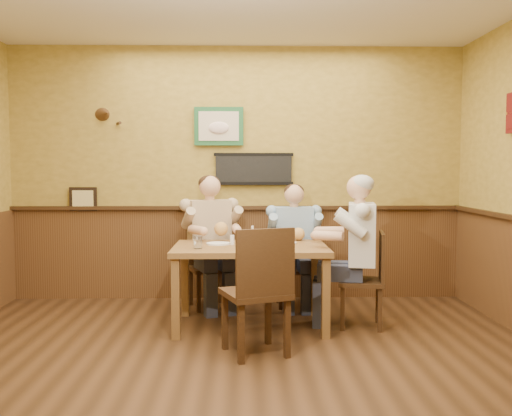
{
  "coord_description": "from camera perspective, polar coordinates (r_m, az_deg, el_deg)",
  "views": [
    {
      "loc": [
        0.07,
        -3.86,
        1.46
      ],
      "look_at": [
        0.18,
        1.27,
        1.1
      ],
      "focal_mm": 40.0,
      "sensor_mm": 36.0,
      "label": 1
    }
  ],
  "objects": [
    {
      "name": "dining_table",
      "position": [
        5.24,
        -0.56,
        -4.79
      ],
      "size": [
        1.4,
        0.9,
        0.75
      ],
      "color": "brown",
      "rests_on": "ground"
    },
    {
      "name": "salt_shaker",
      "position": [
        5.28,
        -2.39,
        -3.21
      ],
      "size": [
        0.04,
        0.04,
        0.09
      ],
      "primitive_type": "cylinder",
      "rotation": [
        0.0,
        0.0,
        0.1
      ],
      "color": "white",
      "rests_on": "dining_table"
    },
    {
      "name": "chair_back_right",
      "position": [
        6.06,
        3.78,
        -6.01
      ],
      "size": [
        0.39,
        0.39,
        0.81
      ],
      "primitive_type": null,
      "rotation": [
        0.0,
        0.0,
        0.03
      ],
      "color": "#3B2512",
      "rests_on": "ground"
    },
    {
      "name": "cola_tumbler",
      "position": [
        5.03,
        1.92,
        -3.44
      ],
      "size": [
        0.11,
        0.11,
        0.11
      ],
      "primitive_type": "cylinder",
      "rotation": [
        0.0,
        0.0,
        0.31
      ],
      "color": "black",
      "rests_on": "dining_table"
    },
    {
      "name": "diner_white_elder",
      "position": [
        5.33,
        10.48,
        -5.04
      ],
      "size": [
        0.67,
        0.67,
        1.25
      ],
      "primitive_type": null,
      "rotation": [
        0.0,
        0.0,
        -1.75
      ],
      "color": "silver",
      "rests_on": "ground"
    },
    {
      "name": "diner_tan_shirt",
      "position": [
        5.98,
        -4.68,
        -4.06
      ],
      "size": [
        0.73,
        0.73,
        1.24
      ],
      "primitive_type": null,
      "rotation": [
        0.0,
        0.0,
        0.33
      ],
      "color": "#D1B590",
      "rests_on": "ground"
    },
    {
      "name": "chair_back_left",
      "position": [
        6.0,
        -4.67,
        -5.82
      ],
      "size": [
        0.51,
        0.51,
        0.87
      ],
      "primitive_type": null,
      "rotation": [
        0.0,
        0.0,
        0.33
      ],
      "color": "#3B2512",
      "rests_on": "ground"
    },
    {
      "name": "plate_far_right",
      "position": [
        5.38,
        2.96,
        -3.5
      ],
      "size": [
        0.27,
        0.27,
        0.01
      ],
      "primitive_type": "cylinder",
      "rotation": [
        0.0,
        0.0,
        -0.36
      ],
      "color": "white",
      "rests_on": "dining_table"
    },
    {
      "name": "water_glass_mid",
      "position": [
        4.85,
        0.03,
        -3.63
      ],
      "size": [
        0.11,
        0.11,
        0.13
      ],
      "primitive_type": "cylinder",
      "rotation": [
        0.0,
        0.0,
        0.41
      ],
      "color": "white",
      "rests_on": "dining_table"
    },
    {
      "name": "room",
      "position": [
        4.03,
        -0.38,
        7.24
      ],
      "size": [
        5.02,
        5.03,
        2.81
      ],
      "color": "black",
      "rests_on": "ground"
    },
    {
      "name": "hot_sauce_bottle",
      "position": [
        5.22,
        -0.35,
        -2.89
      ],
      "size": [
        0.05,
        0.05,
        0.16
      ],
      "primitive_type": "cylinder",
      "rotation": [
        0.0,
        0.0,
        0.3
      ],
      "color": "#BE3614",
      "rests_on": "dining_table"
    },
    {
      "name": "pepper_shaker",
      "position": [
        5.2,
        -1.5,
        -3.27
      ],
      "size": [
        0.05,
        0.05,
        0.1
      ],
      "primitive_type": "cylinder",
      "rotation": [
        0.0,
        0.0,
        -0.14
      ],
      "color": "black",
      "rests_on": "dining_table"
    },
    {
      "name": "water_glass_left",
      "position": [
        5.06,
        -5.84,
        -3.43
      ],
      "size": [
        0.09,
        0.09,
        0.11
      ],
      "primitive_type": "cylinder",
      "rotation": [
        0.0,
        0.0,
        0.23
      ],
      "color": "white",
      "rests_on": "dining_table"
    },
    {
      "name": "plate_far_left",
      "position": [
        5.33,
        -3.79,
        -3.56
      ],
      "size": [
        0.23,
        0.23,
        0.01
      ],
      "primitive_type": "cylinder",
      "rotation": [
        0.0,
        0.0,
        0.04
      ],
      "color": "white",
      "rests_on": "dining_table"
    },
    {
      "name": "chair_right_end",
      "position": [
        5.36,
        10.45,
        -7.02
      ],
      "size": [
        0.47,
        0.47,
        0.88
      ],
      "primitive_type": null,
      "rotation": [
        0.0,
        0.0,
        -1.75
      ],
      "color": "#3B2512",
      "rests_on": "ground"
    },
    {
      "name": "diner_blue_polo",
      "position": [
        6.03,
        3.78,
        -4.38
      ],
      "size": [
        0.55,
        0.55,
        1.16
      ],
      "primitive_type": null,
      "rotation": [
        0.0,
        0.0,
        0.03
      ],
      "color": "#83A4C5",
      "rests_on": "ground"
    },
    {
      "name": "chair_near_side",
      "position": [
        4.51,
        -0.07,
        -8.22
      ],
      "size": [
        0.6,
        0.6,
        1.01
      ],
      "primitive_type": null,
      "rotation": [
        0.0,
        0.0,
        3.5
      ],
      "color": "#3B2512",
      "rests_on": "ground"
    }
  ]
}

